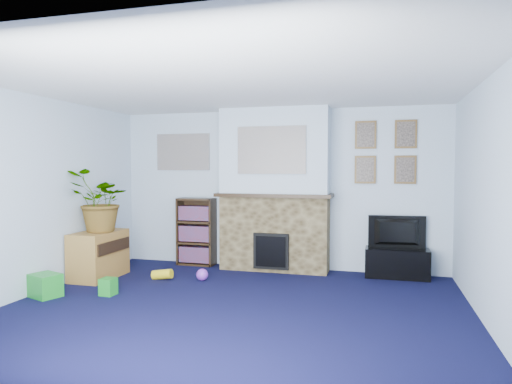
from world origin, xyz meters
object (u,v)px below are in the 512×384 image
(tv_stand, at_px, (397,262))
(television, at_px, (397,232))
(sideboard, at_px, (99,253))
(bookshelf, at_px, (197,233))

(tv_stand, height_order, television, television)
(tv_stand, xyz_separation_m, sideboard, (-3.99, -1.10, 0.12))
(bookshelf, distance_m, sideboard, 1.53)
(television, bearing_deg, bookshelf, -6.29)
(bookshelf, relative_size, sideboard, 1.26)
(tv_stand, bearing_deg, television, 90.00)
(tv_stand, bearing_deg, sideboard, -164.62)
(tv_stand, bearing_deg, bookshelf, 178.55)
(tv_stand, height_order, bookshelf, bookshelf)
(tv_stand, distance_m, sideboard, 4.14)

